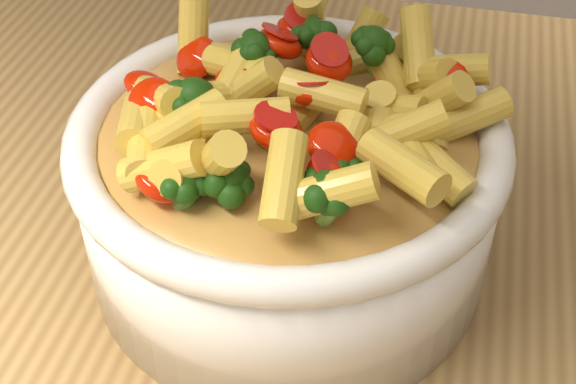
# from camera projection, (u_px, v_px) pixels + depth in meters

# --- Properties ---
(serving_bowl) EXTENTS (0.26, 0.26, 0.11)m
(serving_bowl) POSITION_uv_depth(u_px,v_px,m) (288.00, 190.00, 0.50)
(serving_bowl) COLOR white
(serving_bowl) RESTS_ON table
(pasta_salad) EXTENTS (0.21, 0.21, 0.05)m
(pasta_salad) POSITION_uv_depth(u_px,v_px,m) (288.00, 97.00, 0.45)
(pasta_salad) COLOR #FFCA50
(pasta_salad) RESTS_ON serving_bowl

